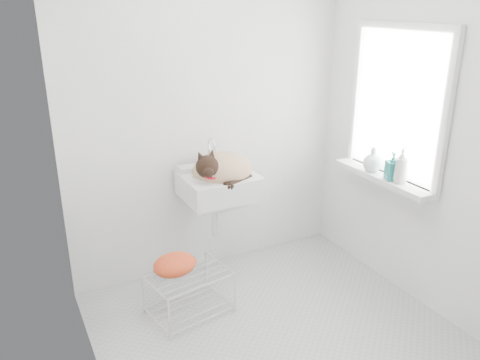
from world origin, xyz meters
name	(u,v)px	position (x,y,z in m)	size (l,w,h in m)	color
floor	(273,329)	(0.00, 0.00, 0.00)	(2.20, 2.00, 0.02)	#B2B3B3
back_wall	(208,113)	(0.00, 1.00, 1.25)	(2.20, 0.02, 2.50)	white
right_wall	(420,125)	(1.10, 0.00, 1.25)	(0.02, 2.00, 2.50)	white
left_wall	(79,176)	(-1.10, 0.00, 1.25)	(0.02, 2.00, 2.50)	white
window_glass	(398,105)	(1.09, 0.20, 1.35)	(0.01, 0.80, 1.00)	white
window_frame	(396,105)	(1.07, 0.20, 1.35)	(0.04, 0.90, 1.10)	white
windowsill	(382,178)	(1.01, 0.20, 0.83)	(0.16, 0.88, 0.04)	white
sink	(219,175)	(-0.04, 0.74, 0.85)	(0.52, 0.46, 0.21)	white
faucet	(208,150)	(-0.04, 0.92, 0.99)	(0.19, 0.13, 0.19)	silver
cat	(221,170)	(-0.03, 0.72, 0.89)	(0.50, 0.42, 0.30)	tan
wire_rack	(189,293)	(-0.42, 0.42, 0.15)	(0.52, 0.36, 0.31)	beige
towel	(175,269)	(-0.50, 0.47, 0.34)	(0.30, 0.21, 0.13)	orange
bottle_a	(399,183)	(1.00, 0.02, 0.85)	(0.08, 0.08, 0.21)	silver
bottle_b	(391,179)	(1.00, 0.10, 0.85)	(0.09, 0.09, 0.20)	#187E78
bottle_c	(372,171)	(1.00, 0.30, 0.85)	(0.14, 0.14, 0.18)	white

